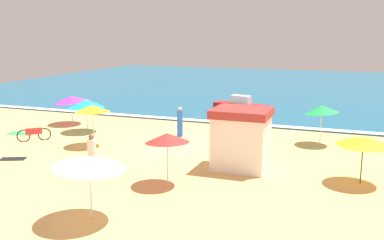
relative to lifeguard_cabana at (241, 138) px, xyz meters
name	(u,v)px	position (x,y,z in m)	size (l,w,h in m)	color
ground_plane	(174,145)	(-4.36, 2.67, -1.37)	(60.00, 60.00, 0.00)	#E5B26B
ocean_water	(270,86)	(-4.36, 30.67, -1.32)	(60.00, 44.00, 0.10)	#196084
wave_breaker_foam	(210,121)	(-4.36, 8.97, -1.27)	(57.00, 0.70, 0.01)	white
lifeguard_cabana	(241,138)	(0.00, 0.00, 0.00)	(2.47, 2.19, 2.69)	white
beach_umbrella_0	(89,162)	(-3.15, -6.99, 0.56)	(2.84, 2.82, 2.20)	silver
beach_umbrella_3	(167,138)	(-2.20, -3.07, 0.53)	(2.49, 2.49, 2.14)	silver
beach_umbrella_4	(71,99)	(-12.78, 5.42, 0.28)	(2.87, 2.86, 1.96)	silver
beach_umbrella_5	(322,109)	(2.98, 5.57, 0.54)	(2.28, 2.25, 2.22)	silver
beach_umbrella_6	(86,104)	(-10.55, 3.82, 0.35)	(2.78, 2.77, 1.99)	silver
beach_umbrella_7	(363,141)	(4.98, -0.27, 0.38)	(2.91, 2.91, 1.95)	#4C3823
beach_umbrella_8	(93,109)	(-8.29, 1.08, 0.64)	(2.06, 2.07, 2.23)	silver
parked_bicycle	(34,134)	(-11.99, 0.80, -0.99)	(1.37, 1.28, 0.76)	black
beachgoer_1	(180,123)	(-4.77, 4.59, -0.54)	(0.44, 0.44, 1.75)	blue
beachgoer_5	(92,153)	(-6.17, -2.33, -0.66)	(0.42, 0.42, 1.55)	white
beach_towel_0	(21,133)	(-13.97, 1.99, -1.36)	(1.81, 1.21, 0.01)	green
beach_towel_1	(13,159)	(-10.53, -2.44, -1.36)	(1.34, 1.07, 0.01)	black
small_boat_0	(241,107)	(-3.22, 12.71, -0.82)	(4.25, 2.00, 1.30)	red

